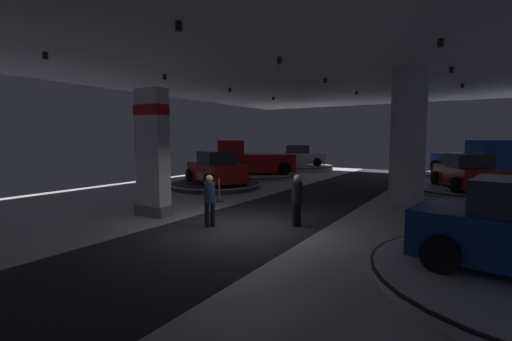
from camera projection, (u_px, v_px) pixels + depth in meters
The scene contains 18 objects.
ground at pixel (240, 228), 10.52m from camera, with size 24.00×44.00×0.06m.
ceiling_with_spotlights at pixel (239, 38), 9.99m from camera, with size 24.00×44.00×0.39m.
column_right at pixel (408, 137), 14.58m from camera, with size 1.41×1.41×5.50m.
brand_sign_pylon at pixel (152, 151), 11.98m from camera, with size 1.30×0.71×4.37m.
display_platform_deep_left at pixel (299, 167), 29.37m from camera, with size 5.61×5.61×0.38m.
display_car_deep_left at pixel (299, 156), 29.29m from camera, with size 4.57×3.52×1.71m.
display_platform_far_left at pixel (255, 175), 24.05m from camera, with size 5.86×5.86×0.23m.
pickup_truck_far_left at pixel (250, 160), 23.91m from camera, with size 5.37×5.07×2.30m.
display_platform_deep_right at pixel (468, 176), 23.26m from camera, with size 5.79×5.79×0.25m.
pickup_truck_deep_right at pixel (472, 161), 22.84m from camera, with size 4.88×5.49×2.30m.
display_platform_far_right at pixel (466, 190), 17.10m from camera, with size 5.14×5.14×0.23m.
display_car_far_right at pixel (467, 173), 16.99m from camera, with size 3.39×4.57×1.71m.
display_platform_mid_left at pixel (216, 185), 18.79m from camera, with size 4.85×4.85×0.27m.
display_car_mid_left at pixel (216, 169), 18.68m from camera, with size 4.55×3.63×1.71m.
visitor_walking_near at pixel (297, 197), 10.58m from camera, with size 0.32×0.32×1.59m.
visitor_walking_far at pixel (210, 198), 10.48m from camera, with size 0.32×0.32×1.59m.
stanchion_a at pixel (219, 193), 14.67m from camera, with size 0.28×0.28×1.01m.
stanchion_b at pixel (239, 184), 17.66m from camera, with size 0.28×0.28×1.01m.
Camera 1 is at (5.88, -8.47, 2.71)m, focal length 24.40 mm.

